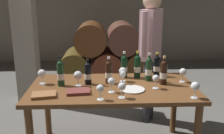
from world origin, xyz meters
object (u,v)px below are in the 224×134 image
wine_glass_2 (195,87)px  sommelier_presenting (150,45)px  wine_bottle_7 (124,66)px  leather_ledger (44,95)px  serving_plate (132,90)px  wine_glass_8 (78,76)px  wine_glass_0 (123,72)px  wine_bottle_2 (157,66)px  wine_bottle_3 (109,72)px  wine_bottle_4 (164,72)px  wine_bottle_6 (149,69)px  wine_glass_4 (122,87)px  tasting_notebook (78,92)px  wine_glass_9 (183,72)px  wine_glass_1 (111,82)px  wine_glass_7 (156,79)px  wine_glass_3 (123,75)px  wine_bottle_1 (61,73)px  wine_glass_5 (100,89)px  wine_glass_6 (42,74)px  wine_bottle_0 (88,73)px  dining_table (113,94)px  wine_bottle_5 (137,66)px

wine_glass_2 → sommelier_presenting: 1.13m
wine_bottle_7 → leather_ledger: bearing=-145.4°
wine_glass_2 → serving_plate: 0.59m
wine_glass_8 → wine_glass_0: bearing=15.3°
wine_bottle_2 → wine_bottle_3: 0.61m
wine_glass_0 → wine_glass_8: size_ratio=0.98×
wine_bottle_4 → wine_bottle_6: bearing=137.1°
leather_ledger → serving_plate: (0.84, 0.13, -0.01)m
wine_glass_4 → tasting_notebook: 0.44m
sommelier_presenting → wine_glass_9: bearing=-69.9°
wine_glass_1 → sommelier_presenting: size_ratio=0.09×
wine_glass_7 → wine_glass_8: bearing=172.1°
wine_bottle_6 → wine_glass_3: 0.32m
wine_bottle_3 → wine_bottle_2: bearing=23.7°
wine_bottle_1 → wine_glass_5: bearing=-44.3°
wine_glass_4 → wine_glass_2: bearing=-2.9°
wine_bottle_6 → wine_glass_6: 1.14m
wine_bottle_0 → leather_ledger: wine_bottle_0 is taller
wine_bottle_1 → wine_glass_3: bearing=0.8°
wine_bottle_3 → wine_glass_2: 0.89m
wine_bottle_4 → serving_plate: wine_bottle_4 is taller
wine_bottle_7 → wine_glass_5: bearing=-112.5°
wine_bottle_6 → tasting_notebook: (-0.74, -0.34, -0.12)m
wine_bottle_4 → serving_plate: size_ratio=1.27×
wine_glass_3 → wine_glass_5: (-0.23, -0.40, -0.00)m
dining_table → wine_bottle_5: bearing=44.4°
wine_glass_3 → leather_ledger: 0.82m
wine_glass_0 → serving_plate: size_ratio=0.65×
wine_bottle_3 → wine_glass_5: wine_bottle_3 is taller
wine_bottle_0 → wine_bottle_7: 0.45m
wine_glass_0 → wine_glass_2: 0.79m
wine_bottle_1 → wine_glass_8: bearing=-5.8°
dining_table → leather_ledger: (-0.65, -0.25, 0.11)m
wine_glass_0 → wine_glass_5: wine_glass_0 is taller
wine_glass_7 → wine_glass_6: bearing=170.8°
wine_bottle_7 → serving_plate: (0.05, -0.42, -0.12)m
wine_bottle_1 → wine_glass_4: size_ratio=2.14×
wine_bottle_0 → wine_glass_0: wine_bottle_0 is taller
wine_glass_7 → wine_glass_8: wine_glass_8 is taller
wine_bottle_2 → serving_plate: 0.58m
leather_ledger → wine_glass_5: bearing=-21.3°
wine_glass_9 → tasting_notebook: wine_glass_9 is taller
wine_bottle_6 → wine_glass_1: bearing=-141.0°
wine_bottle_1 → wine_glass_4: (0.60, -0.36, -0.03)m
dining_table → wine_glass_9: (0.75, 0.10, 0.20)m
dining_table → leather_ledger: bearing=-159.0°
wine_bottle_0 → wine_glass_1: bearing=-47.0°
leather_ledger → wine_glass_6: bearing=93.9°
wine_bottle_4 → wine_glass_6: 1.27m
wine_glass_0 → tasting_notebook: (-0.45, -0.33, -0.10)m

